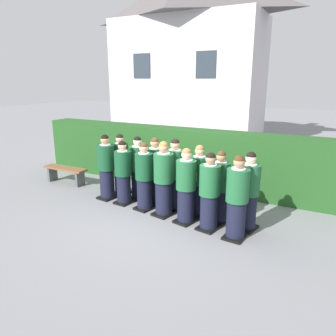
# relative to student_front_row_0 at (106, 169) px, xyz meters

# --- Properties ---
(ground_plane) EXTENTS (60.00, 60.00, 0.00)m
(ground_plane) POSITION_rel_student_front_row_0_xyz_m (1.79, -0.28, -0.79)
(ground_plane) COLOR slate
(student_front_row_0) EXTENTS (0.44, 0.52, 1.66)m
(student_front_row_0) POSITION_rel_student_front_row_0_xyz_m (0.00, 0.00, 0.00)
(student_front_row_0) COLOR black
(student_front_row_0) RESTS_ON ground
(student_front_row_1) EXTENTS (0.41, 0.48, 1.57)m
(student_front_row_1) POSITION_rel_student_front_row_0_xyz_m (0.58, -0.08, -0.05)
(student_front_row_1) COLOR black
(student_front_row_1) RESTS_ON ground
(student_front_row_2) EXTENTS (0.45, 0.52, 1.61)m
(student_front_row_2) POSITION_rel_student_front_row_0_xyz_m (1.23, -0.16, -0.03)
(student_front_row_2) COLOR black
(student_front_row_2) RESTS_ON ground
(student_front_row_3) EXTENTS (0.48, 0.57, 1.69)m
(student_front_row_3) POSITION_rel_student_front_row_0_xyz_m (1.79, -0.26, 0.02)
(student_front_row_3) COLOR black
(student_front_row_3) RESTS_ON ground
(student_front_row_4) EXTENTS (0.47, 0.55, 1.63)m
(student_front_row_4) POSITION_rel_student_front_row_0_xyz_m (2.39, -0.38, -0.02)
(student_front_row_4) COLOR black
(student_front_row_4) RESTS_ON ground
(student_front_row_5) EXTENTS (0.45, 0.52, 1.61)m
(student_front_row_5) POSITION_rel_student_front_row_0_xyz_m (2.95, -0.46, -0.02)
(student_front_row_5) COLOR black
(student_front_row_5) RESTS_ON ground
(student_front_row_6) EXTENTS (0.43, 0.51, 1.65)m
(student_front_row_6) POSITION_rel_student_front_row_0_xyz_m (3.54, -0.59, -0.01)
(student_front_row_6) COLOR black
(student_front_row_6) RESTS_ON ground
(student_rear_row_0) EXTENTS (0.45, 0.52, 1.62)m
(student_rear_row_0) POSITION_rel_student_front_row_0_xyz_m (0.12, 0.45, -0.02)
(student_rear_row_0) COLOR black
(student_rear_row_0) RESTS_ON ground
(student_rear_row_1) EXTENTS (0.46, 0.53, 1.62)m
(student_rear_row_1) POSITION_rel_student_front_row_0_xyz_m (0.70, 0.39, -0.02)
(student_rear_row_1) COLOR black
(student_rear_row_1) RESTS_ON ground
(student_rear_row_2) EXTENTS (0.43, 0.54, 1.65)m
(student_rear_row_2) POSITION_rel_student_front_row_0_xyz_m (1.28, 0.26, -0.00)
(student_rear_row_2) COLOR black
(student_rear_row_2) RESTS_ON ground
(student_rear_row_3) EXTENTS (0.49, 0.56, 1.70)m
(student_rear_row_3) POSITION_rel_student_front_row_0_xyz_m (1.87, 0.15, 0.02)
(student_rear_row_3) COLOR black
(student_rear_row_3) RESTS_ON ground
(student_rear_row_4) EXTENTS (0.44, 0.54, 1.62)m
(student_rear_row_4) POSITION_rel_student_front_row_0_xyz_m (2.50, 0.08, -0.02)
(student_rear_row_4) COLOR black
(student_rear_row_4) RESTS_ON ground
(student_rear_row_5) EXTENTS (0.41, 0.51, 1.57)m
(student_rear_row_5) POSITION_rel_student_front_row_0_xyz_m (3.02, -0.03, -0.05)
(student_rear_row_5) COLOR black
(student_rear_row_5) RESTS_ON ground
(student_rear_row_6) EXTENTS (0.46, 0.53, 1.63)m
(student_rear_row_6) POSITION_rel_student_front_row_0_xyz_m (3.64, -0.10, -0.02)
(student_rear_row_6) COLOR black
(student_rear_row_6) RESTS_ON ground
(hedge) EXTENTS (10.41, 0.70, 1.65)m
(hedge) POSITION_rel_student_front_row_0_xyz_m (1.79, 1.86, 0.03)
(hedge) COLOR #214C1E
(hedge) RESTS_ON ground
(school_building_main) EXTENTS (7.51, 3.46, 7.89)m
(school_building_main) POSITION_rel_student_front_row_0_xyz_m (-1.77, 8.76, 3.25)
(school_building_main) COLOR silver
(school_building_main) RESTS_ON ground
(wooden_bench) EXTENTS (1.40, 0.36, 0.48)m
(wooden_bench) POSITION_rel_student_front_row_0_xyz_m (-1.87, 0.42, -0.44)
(wooden_bench) COLOR brown
(wooden_bench) RESTS_ON ground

